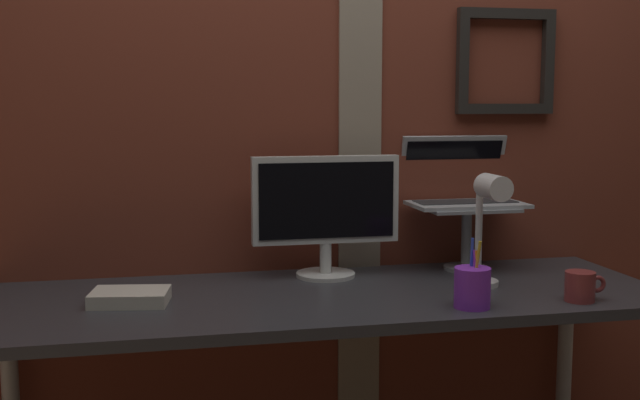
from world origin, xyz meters
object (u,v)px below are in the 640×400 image
at_px(monitor, 326,207).
at_px(coffee_mug, 581,286).
at_px(desk_lamp, 487,219).
at_px(pen_cup, 472,287).
at_px(laptop, 459,185).

xyz_separation_m(monitor, coffee_mug, (0.60, -0.44, -0.17)).
bearing_deg(monitor, desk_lamp, -33.00).
xyz_separation_m(desk_lamp, coffee_mug, (0.19, -0.18, -0.16)).
bearing_deg(pen_cup, desk_lamp, 56.74).
bearing_deg(laptop, pen_cup, -108.07).
distance_m(monitor, pen_cup, 0.55).
distance_m(laptop, desk_lamp, 0.34).
bearing_deg(monitor, laptop, 8.86).
bearing_deg(desk_lamp, pen_cup, -123.26).
height_order(laptop, desk_lamp, laptop).
height_order(pen_cup, coffee_mug, pen_cup).
relative_size(laptop, pen_cup, 1.99).
distance_m(desk_lamp, pen_cup, 0.26).
bearing_deg(coffee_mug, monitor, 143.83).
xyz_separation_m(laptop, coffee_mug, (0.14, -0.51, -0.22)).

